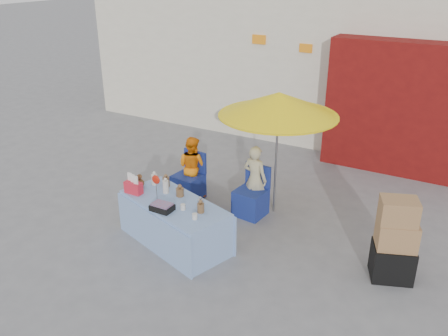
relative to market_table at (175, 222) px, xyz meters
The scene contains 9 objects.
ground 0.51m from the market_table, 38.92° to the left, with size 80.00×80.00×0.00m, color slate.
market_table is the anchor object (origin of this frame).
chair_left 1.49m from the market_table, 115.20° to the left, with size 0.53×0.52×0.85m.
chair_right 1.48m from the market_table, 65.39° to the left, with size 0.53×0.52×0.85m.
vendor_orange 1.62m from the market_table, 113.22° to the left, with size 0.55×0.43×1.13m, color orange.
vendor_beige 1.62m from the market_table, 67.44° to the left, with size 0.43×0.29×1.19m, color #C1B689.
umbrella 2.42m from the market_table, 60.70° to the left, with size 1.90×1.90×2.09m.
box_stack 3.13m from the market_table, 13.14° to the left, with size 0.65×0.60×1.19m.
tarp_bundle 0.77m from the market_table, behind, with size 0.59×0.47×0.27m, color yellow.
Camera 1 is at (3.40, -5.26, 3.95)m, focal length 38.00 mm.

